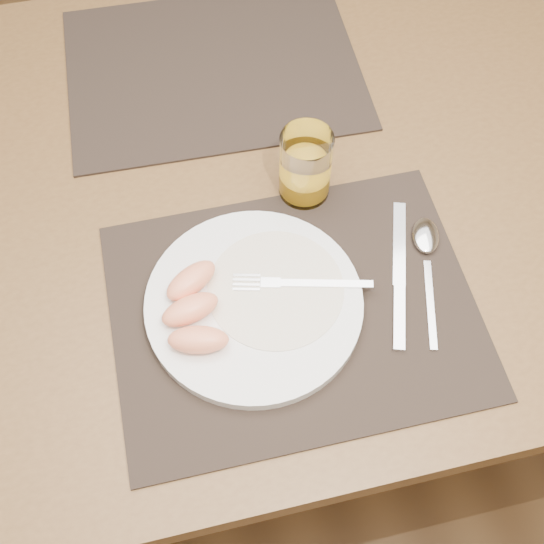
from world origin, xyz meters
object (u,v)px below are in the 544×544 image
Objects in this scene: spoon at (426,245)px; juice_glass at (305,168)px; knife at (399,285)px; table at (257,209)px; plate at (254,303)px; placemat_far at (213,68)px; fork at (290,283)px; placemat_near at (294,310)px.

spoon is 1.80× the size of juice_glass.
table is at bearing 122.13° from knife.
plate is at bearing -171.89° from spoon.
placemat_far is 2.60× the size of fork.
juice_glass is at bearing -36.74° from table.
knife is (0.14, -0.22, 0.09)m from table.
table is at bearing 76.95° from plate.
table is 13.29× the size of juice_glass.
knife is (0.14, 0.00, 0.00)m from placemat_near.
spoon is 0.19m from juice_glass.
placemat_near is at bearing -87.40° from placemat_far.
table is at bearing 89.95° from placemat_near.
placemat_far is (-0.02, 0.22, 0.09)m from table.
plate reaches higher than knife.
fork is 1.65× the size of juice_glass.
juice_glass reaches higher than placemat_near.
fork is at bearing -89.64° from table.
juice_glass is (0.08, -0.26, 0.05)m from placemat_far.
placemat_far is 0.41m from fork.
juice_glass reaches higher than plate.
fork is (0.05, 0.01, 0.01)m from plate.
fork is at bearing 14.19° from plate.
fork is at bearing -87.04° from placemat_far.
table is 3.11× the size of placemat_far.
plate is 0.24m from spoon.
fork is at bearing -110.86° from juice_glass.
placemat_near is at bearing -179.67° from knife.
placemat_near is 0.14m from knife.
spoon is (0.19, -0.17, 0.09)m from table.
juice_glass is at bearing 56.84° from plate.
knife is at bearing -57.87° from table.
placemat_near is at bearing -16.96° from plate.
spoon is at bearing 42.12° from knife.
knife is at bearing -10.80° from fork.
spoon reaches higher than placemat_near.
fork is 0.14m from knife.
plate reaches higher than spoon.
placemat_near is at bearing -165.75° from spoon.
juice_glass is (-0.13, 0.13, 0.04)m from spoon.
placemat_far is 0.44m from spoon.
plate reaches higher than placemat_near.
placemat_near is (-0.00, -0.22, 0.09)m from table.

